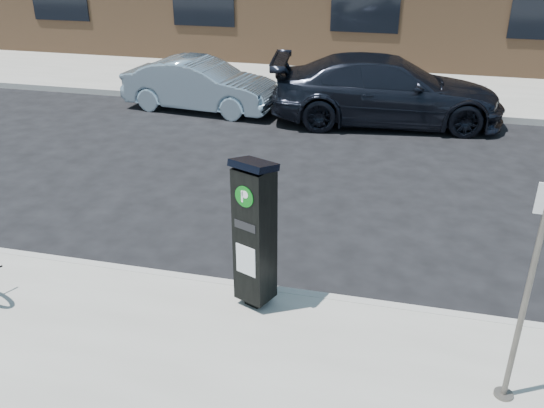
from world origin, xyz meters
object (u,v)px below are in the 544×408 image
(car_silver, at_px, (200,85))
(car_dark, at_px, (387,90))
(parking_kiosk, at_px, (255,233))
(sign_pole, at_px, (526,298))

(car_silver, relative_size, car_dark, 0.72)
(car_dark, bearing_deg, parking_kiosk, 165.34)
(parking_kiosk, bearing_deg, car_silver, 136.96)
(sign_pole, distance_m, car_dark, 8.80)
(parking_kiosk, height_order, car_silver, parking_kiosk)
(parking_kiosk, relative_size, car_silver, 0.49)
(parking_kiosk, height_order, sign_pole, sign_pole)
(car_silver, distance_m, car_dark, 4.48)
(parking_kiosk, distance_m, sign_pole, 2.82)
(sign_pole, relative_size, car_silver, 0.60)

